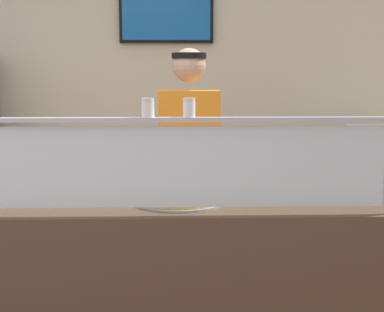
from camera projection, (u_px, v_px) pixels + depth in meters
name	position (u px, v px, depth m)	size (l,w,h in m)	color
shop_rear_unit	(179.00, 102.00, 5.03)	(6.52, 0.13, 2.70)	beige
serving_counter	(183.00, 288.00, 3.03)	(2.12, 0.73, 0.95)	#4C3828
sneeze_guard	(184.00, 154.00, 2.62)	(1.94, 0.06, 0.46)	#B2B5BC
pizza_tray	(179.00, 199.00, 2.92)	(0.47, 0.47, 0.04)	#9EA0A8
pizza_server	(186.00, 196.00, 2.90)	(0.07, 0.28, 0.01)	#ADAFB7
parmesan_shaker	(148.00, 109.00, 2.59)	(0.06, 0.06, 0.09)	white
pepper_flake_shaker	(189.00, 109.00, 2.59)	(0.06, 0.06, 0.09)	white
worker_figure	(190.00, 169.00, 3.61)	(0.41, 0.50, 1.76)	#23232D
prep_shelf	(370.00, 213.00, 4.72)	(0.70, 0.55, 0.91)	#B7BABF
pizza_box_stack	(374.00, 142.00, 4.64)	(0.46, 0.43, 0.27)	silver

